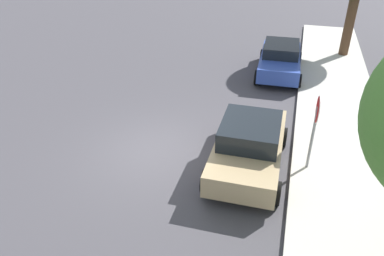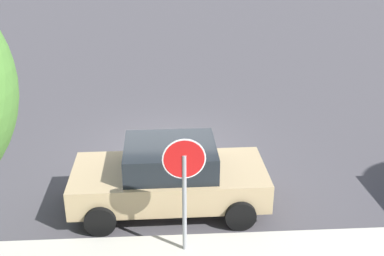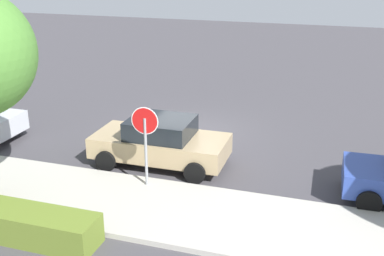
{
  "view_description": "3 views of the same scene",
  "coord_description": "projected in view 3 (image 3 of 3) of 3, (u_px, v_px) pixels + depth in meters",
  "views": [
    {
      "loc": [
        9.18,
        3.72,
        6.7
      ],
      "look_at": [
        0.01,
        1.13,
        1.05
      ],
      "focal_mm": 35.0,
      "sensor_mm": 36.0,
      "label": 1
    },
    {
      "loc": [
        0.07,
        11.96,
        5.84
      ],
      "look_at": [
        -0.59,
        1.11,
        1.12
      ],
      "focal_mm": 45.0,
      "sensor_mm": 36.0,
      "label": 2
    },
    {
      "loc": [
        -5.16,
        15.7,
        6.28
      ],
      "look_at": [
        -0.51,
        1.26,
        0.71
      ],
      "focal_mm": 45.0,
      "sensor_mm": 36.0,
      "label": 3
    }
  ],
  "objects": [
    {
      "name": "sidewalk_curb",
      "position": [
        123.0,
        203.0,
        12.64
      ],
      "size": [
        32.0,
        3.01,
        0.14
      ],
      "primitive_type": "cube",
      "color": "#B2ADA3",
      "rests_on": "ground_plane"
    },
    {
      "name": "stop_sign",
      "position": [
        145.0,
        134.0,
        12.98
      ],
      "size": [
        0.77,
        0.08,
        2.42
      ],
      "color": "gray",
      "rests_on": "ground_plane"
    },
    {
      "name": "front_yard_hedge",
      "position": [
        11.0,
        221.0,
        11.22
      ],
      "size": [
        4.38,
        0.94,
        0.72
      ],
      "color": "olive",
      "rests_on": "ground_plane"
    },
    {
      "name": "ground_plane",
      "position": [
        189.0,
        133.0,
        17.68
      ],
      "size": [
        60.0,
        60.0,
        0.0
      ],
      "primitive_type": "plane",
      "color": "#423F44"
    },
    {
      "name": "parked_car_tan",
      "position": [
        161.0,
        142.0,
        14.88
      ],
      "size": [
        4.17,
        2.11,
        1.51
      ],
      "color": "tan",
      "rests_on": "ground_plane"
    }
  ]
}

